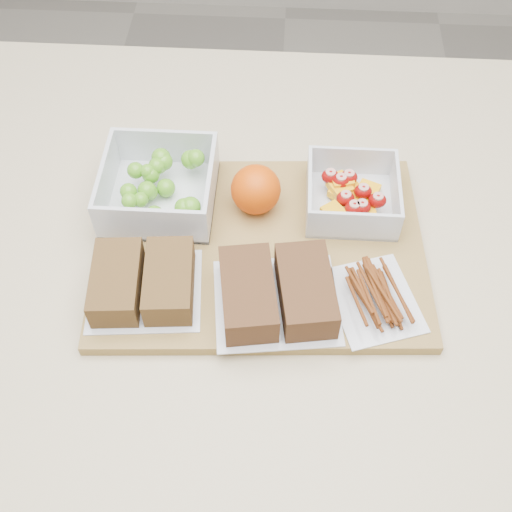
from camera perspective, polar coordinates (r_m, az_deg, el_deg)
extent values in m
plane|color=gray|center=(1.64, 0.31, -19.50)|extent=(4.00, 4.00, 0.00)
cube|color=beige|center=(1.22, 0.41, -13.34)|extent=(1.20, 0.90, 0.90)
cube|color=olive|center=(0.83, 0.36, 0.66)|extent=(0.44, 0.33, 0.02)
cube|color=silver|center=(0.88, -8.43, 5.06)|extent=(0.15, 0.15, 0.01)
cube|color=silver|center=(0.91, -7.99, 9.54)|extent=(0.15, 0.01, 0.06)
cube|color=silver|center=(0.81, -9.38, 2.67)|extent=(0.15, 0.01, 0.06)
cube|color=silver|center=(0.85, -3.99, 6.14)|extent=(0.01, 0.13, 0.06)
cube|color=silver|center=(0.87, -13.18, 6.39)|extent=(0.01, 0.13, 0.06)
sphere|color=#58A121|center=(0.86, -9.67, 5.76)|extent=(0.03, 0.03, 0.03)
sphere|color=#58A121|center=(0.85, -11.27, 5.65)|extent=(0.02, 0.02, 0.02)
sphere|color=#58A121|center=(0.87, -8.81, 7.89)|extent=(0.02, 0.02, 0.02)
sphere|color=#58A121|center=(0.87, -8.00, 6.02)|extent=(0.02, 0.02, 0.02)
sphere|color=#58A121|center=(0.88, -10.65, 7.49)|extent=(0.02, 0.02, 0.02)
sphere|color=#58A121|center=(0.86, -9.41, 5.63)|extent=(0.02, 0.02, 0.02)
sphere|color=#58A121|center=(0.87, -9.61, 7.44)|extent=(0.02, 0.02, 0.02)
sphere|color=#58A121|center=(0.81, -5.85, 4.37)|extent=(0.03, 0.03, 0.03)
sphere|color=#58A121|center=(0.88, -5.84, 8.52)|extent=(0.03, 0.03, 0.03)
sphere|color=#58A121|center=(0.88, -8.44, 8.64)|extent=(0.03, 0.03, 0.03)
sphere|color=#58A121|center=(0.84, -11.19, 4.83)|extent=(0.02, 0.02, 0.02)
sphere|color=#58A121|center=(0.87, -5.38, 8.67)|extent=(0.02, 0.02, 0.02)
sphere|color=#58A121|center=(0.83, -9.00, 3.64)|extent=(0.02, 0.02, 0.02)
sphere|color=#58A121|center=(0.88, -8.64, 7.92)|extent=(0.02, 0.02, 0.02)
sphere|color=#58A121|center=(0.87, -9.33, 7.18)|extent=(0.02, 0.02, 0.02)
sphere|color=#58A121|center=(0.88, -8.19, 8.31)|extent=(0.02, 0.02, 0.02)
sphere|color=#58A121|center=(0.82, -6.37, 4.27)|extent=(0.03, 0.03, 0.03)
sphere|color=#58A121|center=(0.83, -5.47, 3.32)|extent=(0.02, 0.02, 0.02)
sphere|color=#58A121|center=(0.88, -8.95, 7.70)|extent=(0.02, 0.02, 0.02)
sphere|color=#58A121|center=(0.85, -10.20, 4.96)|extent=(0.02, 0.02, 0.02)
cube|color=silver|center=(0.87, 8.38, 4.57)|extent=(0.12, 0.12, 0.00)
cube|color=silver|center=(0.90, 8.45, 8.29)|extent=(0.12, 0.00, 0.05)
cube|color=silver|center=(0.82, 8.68, 2.60)|extent=(0.12, 0.00, 0.05)
cube|color=silver|center=(0.86, 12.34, 5.34)|extent=(0.00, 0.11, 0.05)
cube|color=silver|center=(0.85, 4.72, 5.79)|extent=(0.00, 0.11, 0.05)
cube|color=#F2A50D|center=(0.85, 8.79, 4.24)|extent=(0.03, 0.04, 0.01)
cube|color=#F2A50D|center=(0.87, 7.77, 6.24)|extent=(0.04, 0.05, 0.01)
cube|color=#F2A50D|center=(0.87, 9.12, 5.34)|extent=(0.04, 0.05, 0.01)
cube|color=#F2A50D|center=(0.88, 9.84, 5.59)|extent=(0.04, 0.04, 0.01)
cube|color=#F2A50D|center=(0.87, 7.46, 6.10)|extent=(0.04, 0.04, 0.01)
cube|color=#F2A50D|center=(0.87, 7.67, 6.64)|extent=(0.03, 0.03, 0.01)
cube|color=#F2A50D|center=(0.83, 6.98, 3.78)|extent=(0.04, 0.04, 0.01)
cube|color=#F2A50D|center=(0.85, 9.55, 3.94)|extent=(0.03, 0.03, 0.01)
cube|color=#F2A50D|center=(0.87, 7.60, 5.52)|extent=(0.04, 0.04, 0.01)
ellipsoid|color=#900C07|center=(0.85, 9.49, 5.68)|extent=(0.02, 0.02, 0.02)
ellipsoid|color=#900C07|center=(0.84, 9.37, 4.31)|extent=(0.02, 0.02, 0.02)
ellipsoid|color=#900C07|center=(0.87, 6.61, 7.04)|extent=(0.02, 0.02, 0.02)
ellipsoid|color=#900C07|center=(0.85, 10.73, 4.88)|extent=(0.02, 0.02, 0.02)
ellipsoid|color=#900C07|center=(0.86, 7.54, 6.62)|extent=(0.02, 0.02, 0.02)
ellipsoid|color=#900C07|center=(0.83, 8.69, 4.22)|extent=(0.02, 0.02, 0.02)
ellipsoid|color=#900C07|center=(0.84, 7.95, 5.09)|extent=(0.02, 0.02, 0.02)
ellipsoid|color=#900C07|center=(0.87, 8.24, 6.94)|extent=(0.02, 0.02, 0.02)
sphere|color=#E64D05|center=(0.84, -0.02, 5.94)|extent=(0.07, 0.07, 0.07)
cube|color=silver|center=(0.79, -9.81, -3.07)|extent=(0.15, 0.13, 0.00)
cube|color=brown|center=(0.78, -12.28, -2.27)|extent=(0.07, 0.11, 0.04)
cube|color=brown|center=(0.77, -7.72, -2.19)|extent=(0.07, 0.11, 0.04)
cube|color=silver|center=(0.77, 1.83, -4.13)|extent=(0.16, 0.15, 0.00)
cube|color=#54341D|center=(0.75, -0.72, -3.37)|extent=(0.08, 0.12, 0.04)
cube|color=#54341D|center=(0.76, 4.44, -3.06)|extent=(0.08, 0.12, 0.04)
cube|color=silver|center=(0.79, 10.40, -3.89)|extent=(0.13, 0.14, 0.00)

